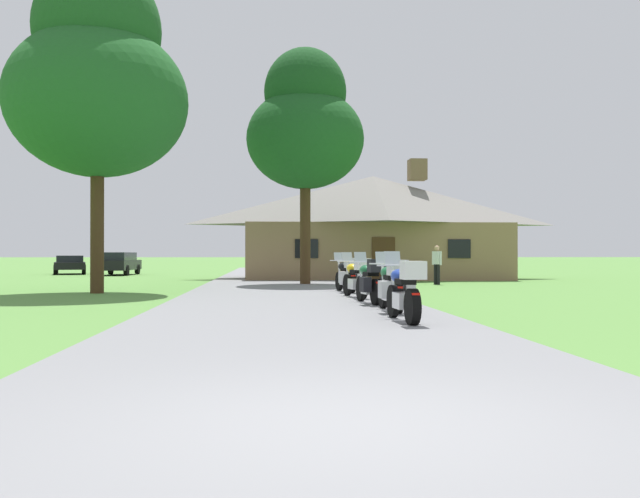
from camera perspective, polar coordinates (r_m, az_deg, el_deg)
name	(u,v)px	position (r m, az deg, el deg)	size (l,w,h in m)	color
ground_plane	(284,290)	(25.06, -3.00, -3.39)	(500.00, 500.00, 0.00)	#56893D
asphalt_driveway	(285,292)	(23.07, -2.90, -3.58)	(6.40, 80.00, 0.06)	slate
motorcycle_blue_nearest_to_camera	(404,291)	(12.71, 6.99, -3.50)	(0.66, 2.08, 1.30)	black
motorcycle_green_second_in_row	(392,286)	(14.92, 6.00, -3.09)	(0.75, 2.08, 1.30)	black
motorcycle_green_third_in_row	(371,282)	(17.25, 4.24, -2.72)	(0.89, 2.08, 1.30)	black
motorcycle_yellow_fourth_in_row	(356,278)	(19.74, 3.01, -2.40)	(0.81, 2.07, 1.30)	black
motorcycle_black_farthest_in_row	(347,275)	(22.41, 2.26, -2.19)	(0.94, 2.07, 1.30)	black
stone_lodge	(373,226)	(36.15, 4.41, 1.92)	(13.88, 7.03, 6.29)	#896B4C
bystander_white_shirt_near_lodge	(437,263)	(29.79, 9.65, -1.12)	(0.37, 0.49, 1.67)	black
tree_left_near	(98,80)	(24.69, -17.94, 13.18)	(5.96, 5.96, 11.01)	#422D19
tree_by_lodge_front	(305,126)	(29.14, -1.23, 10.18)	(4.90, 4.90, 9.89)	#422D19
parked_black_suv_far_left	(118,262)	(44.28, -16.38, -1.08)	(2.05, 4.67, 1.40)	black
parked_black_sedan_far_left	(70,264)	(47.33, -20.00, -1.19)	(2.89, 4.54, 1.20)	black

